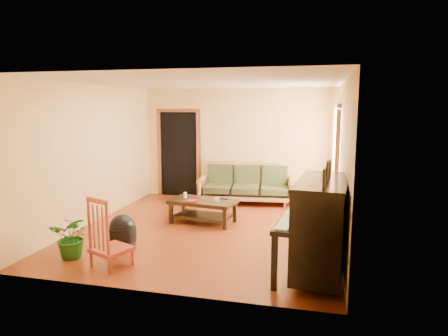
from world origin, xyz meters
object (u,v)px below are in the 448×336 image
(coffee_table, at_px, (203,211))
(red_chair, at_px, (111,232))
(piano, at_px, (321,228))
(potted_plant, at_px, (73,236))
(sofa, at_px, (246,184))
(footstool, at_px, (122,236))
(ceramic_crock, at_px, (327,201))
(armchair, at_px, (313,213))

(coffee_table, bearing_deg, red_chair, -105.34)
(piano, bearing_deg, potted_plant, -170.85)
(sofa, relative_size, potted_plant, 3.26)
(piano, distance_m, red_chair, 2.83)
(coffee_table, relative_size, red_chair, 1.23)
(footstool, bearing_deg, coffee_table, 63.85)
(coffee_table, relative_size, potted_plant, 1.89)
(ceramic_crock, bearing_deg, armchair, -96.71)
(coffee_table, relative_size, footstool, 2.84)
(potted_plant, bearing_deg, coffee_table, 58.03)
(red_chair, bearing_deg, armchair, 59.45)
(footstool, relative_size, red_chair, 0.43)
(red_chair, xyz_separation_m, ceramic_crock, (2.94, 4.15, -0.37))
(footstool, bearing_deg, piano, -5.26)
(ceramic_crock, bearing_deg, sofa, -174.88)
(coffee_table, xyz_separation_m, armchair, (2.05, -0.36, 0.19))
(sofa, height_order, coffee_table, sofa)
(armchair, height_order, red_chair, red_chair)
(armchair, relative_size, red_chair, 0.82)
(piano, height_order, ceramic_crock, piano)
(coffee_table, relative_size, armchair, 1.50)
(armchair, distance_m, red_chair, 3.31)
(sofa, distance_m, footstool, 3.60)
(coffee_table, xyz_separation_m, piano, (2.17, -1.93, 0.42))
(sofa, bearing_deg, coffee_table, -112.82)
(footstool, distance_m, ceramic_crock, 4.69)
(red_chair, height_order, ceramic_crock, red_chair)
(coffee_table, bearing_deg, potted_plant, -121.97)
(ceramic_crock, relative_size, potted_plant, 0.39)
(armchair, height_order, piano, piano)
(red_chair, bearing_deg, ceramic_crock, 78.18)
(coffee_table, height_order, red_chair, red_chair)
(red_chair, relative_size, ceramic_crock, 3.92)
(red_chair, bearing_deg, potted_plant, -168.55)
(footstool, bearing_deg, sofa, 68.33)
(footstool, height_order, potted_plant, potted_plant)
(piano, xyz_separation_m, potted_plant, (-3.51, -0.22, -0.32))
(ceramic_crock, height_order, potted_plant, potted_plant)
(armchair, relative_size, ceramic_crock, 3.23)
(footstool, distance_m, potted_plant, 0.73)
(piano, relative_size, potted_plant, 2.24)
(armchair, height_order, potted_plant, armchair)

